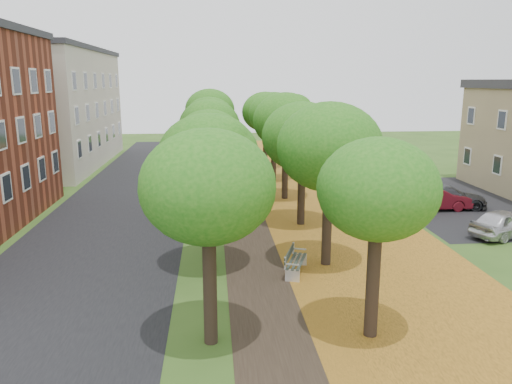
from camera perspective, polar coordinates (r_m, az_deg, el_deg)
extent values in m
plane|color=#2D4C19|center=(15.54, 3.33, -16.39)|extent=(120.00, 120.00, 0.00)
cube|color=black|center=(29.91, -15.37, -2.41)|extent=(8.00, 70.00, 0.01)
cube|color=black|center=(29.49, -0.88, -2.16)|extent=(3.20, 70.00, 0.01)
cube|color=#B87622|center=(30.25, 8.61, -1.92)|extent=(7.50, 70.00, 0.01)
cube|color=black|center=(34.13, 22.22, -1.07)|extent=(9.00, 16.00, 0.01)
cylinder|color=black|center=(14.63, -5.29, -10.75)|extent=(0.40, 0.40, 3.48)
ellipsoid|color=#1C6214|center=(13.72, -5.54, 0.80)|extent=(3.86, 3.86, 3.28)
cylinder|color=black|center=(20.28, -5.25, -4.02)|extent=(0.40, 0.40, 3.48)
ellipsoid|color=#1C6214|center=(19.63, -5.43, 4.38)|extent=(3.86, 3.86, 3.28)
cylinder|color=black|center=(26.09, -5.24, -0.25)|extent=(0.40, 0.40, 3.48)
ellipsoid|color=#1C6214|center=(25.59, -5.37, 6.30)|extent=(3.86, 3.86, 3.28)
cylinder|color=black|center=(31.96, -5.22, 2.14)|extent=(0.40, 0.40, 3.48)
ellipsoid|color=#1C6214|center=(31.56, -5.33, 7.49)|extent=(3.86, 3.86, 3.28)
cylinder|color=black|center=(37.88, -5.22, 3.78)|extent=(0.40, 0.40, 3.48)
ellipsoid|color=#1C6214|center=(37.54, -5.31, 8.30)|extent=(3.86, 3.86, 3.28)
cylinder|color=black|center=(43.82, -5.21, 4.98)|extent=(0.40, 0.40, 3.48)
ellipsoid|color=#1C6214|center=(43.52, -5.29, 8.89)|extent=(3.86, 3.86, 3.28)
cylinder|color=black|center=(15.35, 13.21, -9.89)|extent=(0.40, 0.40, 3.48)
ellipsoid|color=#1C6214|center=(14.49, 13.80, 1.13)|extent=(3.86, 3.86, 3.28)
cylinder|color=black|center=(20.81, 8.11, -3.66)|extent=(0.40, 0.40, 3.48)
ellipsoid|color=#1C6214|center=(20.18, 8.37, 4.53)|extent=(3.86, 3.86, 3.28)
cylinder|color=black|center=(26.50, 5.20, -0.05)|extent=(0.40, 0.40, 3.48)
ellipsoid|color=#1C6214|center=(26.01, 5.33, 6.40)|extent=(3.86, 3.86, 3.28)
cylinder|color=black|center=(32.30, 3.33, 2.28)|extent=(0.40, 0.40, 3.48)
ellipsoid|color=#1C6214|center=(31.90, 3.40, 7.58)|extent=(3.86, 3.86, 3.28)
cylinder|color=black|center=(38.16, 2.03, 3.89)|extent=(0.40, 0.40, 3.48)
ellipsoid|color=#1C6214|center=(37.83, 2.06, 8.38)|extent=(3.86, 3.86, 3.28)
cylinder|color=black|center=(44.06, 1.07, 5.08)|extent=(0.40, 0.40, 3.48)
ellipsoid|color=#1C6214|center=(43.77, 1.08, 8.96)|extent=(3.86, 3.86, 3.28)
cube|color=beige|center=(48.84, -23.13, 8.66)|extent=(10.00, 20.00, 10.00)
cube|color=#2D2D33|center=(48.85, -23.67, 14.74)|extent=(10.30, 20.30, 0.40)
cube|color=#2A342C|center=(20.10, 4.65, -7.89)|extent=(1.14, 2.06, 0.04)
cube|color=#2A342C|center=(20.04, 3.84, -7.02)|extent=(0.70, 1.91, 0.29)
cube|color=silver|center=(19.35, 4.18, -9.51)|extent=(0.55, 0.25, 0.50)
cube|color=silver|center=(21.03, 5.05, -7.67)|extent=(0.55, 0.25, 0.50)
cube|color=silver|center=(19.18, 4.20, -8.26)|extent=(0.50, 0.23, 0.04)
cube|color=silver|center=(20.88, 5.07, -6.51)|extent=(0.50, 0.23, 0.04)
imported|color=silver|center=(27.46, 26.63, -3.18)|extent=(4.33, 3.16, 1.37)
imported|color=maroon|center=(31.42, 19.65, -0.68)|extent=(4.26, 1.52, 1.40)
imported|color=#303035|center=(32.18, 20.95, -0.52)|extent=(4.90, 2.59, 1.35)
imported|color=silver|center=(35.57, 16.59, 0.92)|extent=(4.62, 2.18, 1.27)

